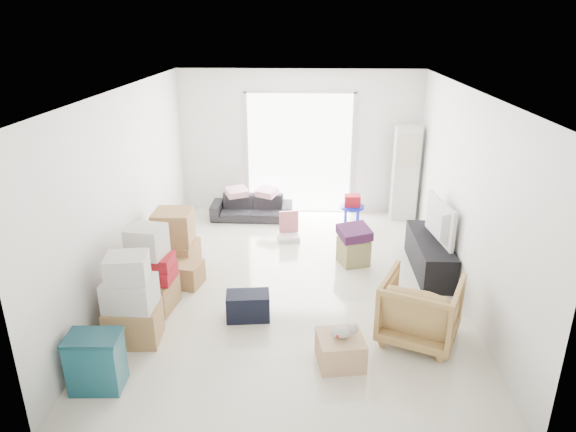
% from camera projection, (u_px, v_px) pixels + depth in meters
% --- Properties ---
extents(room_shell, '(4.98, 6.48, 3.18)m').
position_uv_depth(room_shell, '(294.00, 193.00, 6.84)').
color(room_shell, silver).
rests_on(room_shell, ground).
extents(sliding_door, '(2.10, 0.04, 2.33)m').
position_uv_depth(sliding_door, '(299.00, 149.00, 9.65)').
color(sliding_door, white).
rests_on(sliding_door, room_shell).
extents(ac_tower, '(0.45, 0.30, 1.75)m').
position_uv_depth(ac_tower, '(405.00, 174.00, 9.39)').
color(ac_tower, silver).
rests_on(ac_tower, room_shell).
extents(tv_console, '(0.46, 1.53, 0.51)m').
position_uv_depth(tv_console, '(430.00, 255.00, 7.59)').
color(tv_console, black).
rests_on(tv_console, room_shell).
extents(television, '(0.72, 1.09, 0.13)m').
position_uv_depth(television, '(432.00, 235.00, 7.48)').
color(television, black).
rests_on(television, tv_console).
extents(sofa, '(1.51, 0.45, 0.59)m').
position_uv_depth(sofa, '(252.00, 204.00, 9.58)').
color(sofa, '#2B2B30').
rests_on(sofa, room_shell).
extents(pillow_left, '(0.52, 0.48, 0.13)m').
position_uv_depth(pillow_left, '(236.00, 185.00, 9.47)').
color(pillow_left, '#E9AAC2').
rests_on(pillow_left, sofa).
extents(pillow_right, '(0.42, 0.39, 0.11)m').
position_uv_depth(pillow_right, '(267.00, 186.00, 9.46)').
color(pillow_right, '#E9AAC2').
rests_on(pillow_right, sofa).
extents(armchair, '(1.08, 1.05, 0.86)m').
position_uv_depth(armchair, '(421.00, 306.00, 5.90)').
color(armchair, tan).
rests_on(armchair, room_shell).
extents(storage_bins, '(0.55, 0.40, 0.61)m').
position_uv_depth(storage_bins, '(96.00, 362.00, 5.14)').
color(storage_bins, '#164B57').
rests_on(storage_bins, room_shell).
extents(box_stack_a, '(0.63, 0.53, 1.09)m').
position_uv_depth(box_stack_a, '(131.00, 303.00, 5.84)').
color(box_stack_a, '#9E7B47').
rests_on(box_stack_a, room_shell).
extents(box_stack_b, '(0.63, 0.62, 1.13)m').
position_uv_depth(box_stack_b, '(150.00, 274.00, 6.52)').
color(box_stack_b, '#9E7B47').
rests_on(box_stack_b, room_shell).
extents(box_stack_c, '(0.69, 0.60, 0.93)m').
position_uv_depth(box_stack_c, '(175.00, 242.00, 7.55)').
color(box_stack_c, '#9E7B47').
rests_on(box_stack_c, room_shell).
extents(loose_box, '(0.48, 0.48, 0.34)m').
position_uv_depth(loose_box, '(187.00, 274.00, 7.20)').
color(loose_box, '#9E7B47').
rests_on(loose_box, room_shell).
extents(duffel_bag, '(0.57, 0.38, 0.34)m').
position_uv_depth(duffel_bag, '(248.00, 306.00, 6.40)').
color(duffel_bag, black).
rests_on(duffel_bag, room_shell).
extents(ottoman, '(0.52, 0.52, 0.41)m').
position_uv_depth(ottoman, '(353.00, 251.00, 7.84)').
color(ottoman, '#9C8E5A').
rests_on(ottoman, room_shell).
extents(blanket, '(0.55, 0.55, 0.14)m').
position_uv_depth(blanket, '(354.00, 235.00, 7.74)').
color(blanket, '#421A42').
rests_on(blanket, ottoman).
extents(kids_table, '(0.44, 0.44, 0.58)m').
position_uv_depth(kids_table, '(352.00, 204.00, 9.22)').
color(kids_table, '#0D1ABD').
rests_on(kids_table, room_shell).
extents(toy_walker, '(0.41, 0.37, 0.47)m').
position_uv_depth(toy_walker, '(289.00, 232.00, 8.75)').
color(toy_walker, silver).
rests_on(toy_walker, room_shell).
extents(wood_crate, '(0.56, 0.56, 0.32)m').
position_uv_depth(wood_crate, '(340.00, 350.00, 5.56)').
color(wood_crate, tan).
rests_on(wood_crate, room_shell).
extents(plush_bunny, '(0.30, 0.17, 0.15)m').
position_uv_depth(plush_bunny, '(344.00, 331.00, 5.48)').
color(plush_bunny, '#B2ADA8').
rests_on(plush_bunny, wood_crate).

